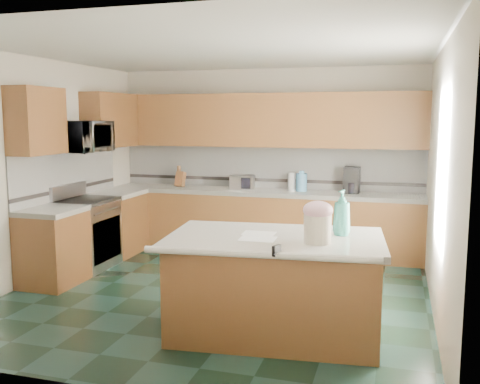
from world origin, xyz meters
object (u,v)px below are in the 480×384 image
(soap_bottle_island, at_px, (342,213))
(coffee_maker, at_px, (352,180))
(island_top, at_px, (275,239))
(treat_jar, at_px, (317,229))
(island_base, at_px, (275,288))
(knife_block, at_px, (180,179))
(toaster_oven, at_px, (242,182))

(soap_bottle_island, relative_size, coffee_maker, 1.12)
(island_top, height_order, treat_jar, treat_jar)
(island_base, relative_size, island_top, 0.95)
(soap_bottle_island, distance_m, knife_block, 3.91)
(island_base, xyz_separation_m, treat_jar, (0.40, -0.16, 0.61))
(toaster_oven, bearing_deg, knife_block, 171.10)
(island_base, bearing_deg, island_top, -5.68)
(island_base, xyz_separation_m, coffee_maker, (0.43, 3.02, 0.67))
(soap_bottle_island, bearing_deg, island_top, -144.00)
(coffee_maker, bearing_deg, island_base, -95.60)
(island_base, relative_size, treat_jar, 7.42)
(island_base, distance_m, treat_jar, 0.75)
(island_top, height_order, coffee_maker, coffee_maker)
(toaster_oven, bearing_deg, soap_bottle_island, -66.74)
(toaster_oven, relative_size, coffee_maker, 0.96)
(knife_block, height_order, coffee_maker, coffee_maker)
(soap_bottle_island, bearing_deg, knife_block, 150.19)
(treat_jar, bearing_deg, island_top, 159.78)
(island_base, height_order, soap_bottle_island, soap_bottle_island)
(knife_block, xyz_separation_m, toaster_oven, (1.00, 0.00, -0.01))
(treat_jar, bearing_deg, knife_block, 131.25)
(soap_bottle_island, bearing_deg, treat_jar, -98.05)
(island_base, relative_size, toaster_oven, 5.18)
(island_top, distance_m, knife_block, 3.70)
(coffee_maker, bearing_deg, toaster_oven, -176.51)
(island_top, relative_size, knife_block, 8.42)
(treat_jar, relative_size, toaster_oven, 0.70)
(island_top, xyz_separation_m, toaster_oven, (-1.18, 2.99, 0.13))
(island_base, height_order, island_top, island_top)
(treat_jar, xyz_separation_m, coffee_maker, (0.02, 3.19, 0.06))
(island_base, distance_m, soap_bottle_island, 0.92)
(toaster_oven, bearing_deg, island_base, -77.39)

